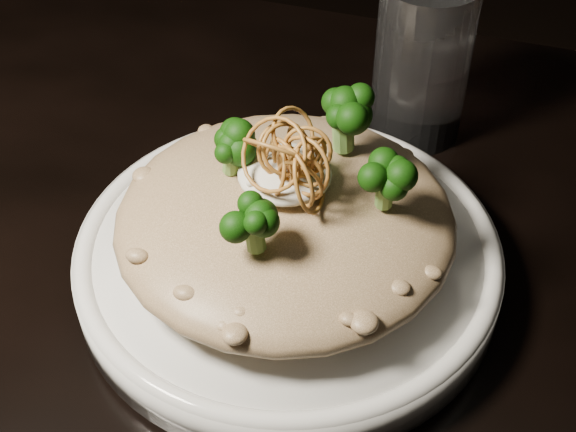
% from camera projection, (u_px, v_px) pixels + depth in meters
% --- Properties ---
extents(table, '(1.10, 0.80, 0.75)m').
position_uv_depth(table, '(266.00, 390.00, 0.58)').
color(table, black).
rests_on(table, ground).
extents(plate, '(0.28, 0.28, 0.03)m').
position_uv_depth(plate, '(288.00, 259.00, 0.54)').
color(plate, silver).
rests_on(plate, table).
extents(risotto, '(0.22, 0.22, 0.05)m').
position_uv_depth(risotto, '(285.00, 219.00, 0.51)').
color(risotto, brown).
rests_on(risotto, plate).
extents(broccoli, '(0.13, 0.13, 0.05)m').
position_uv_depth(broccoli, '(295.00, 164.00, 0.48)').
color(broccoli, black).
rests_on(broccoli, risotto).
extents(cheese, '(0.06, 0.06, 0.02)m').
position_uv_depth(cheese, '(285.00, 174.00, 0.50)').
color(cheese, silver).
rests_on(cheese, risotto).
extents(shallots, '(0.06, 0.06, 0.04)m').
position_uv_depth(shallots, '(293.00, 148.00, 0.47)').
color(shallots, brown).
rests_on(shallots, cheese).
extents(drinking_glass, '(0.08, 0.08, 0.13)m').
position_uv_depth(drinking_glass, '(422.00, 61.00, 0.63)').
color(drinking_glass, white).
rests_on(drinking_glass, table).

